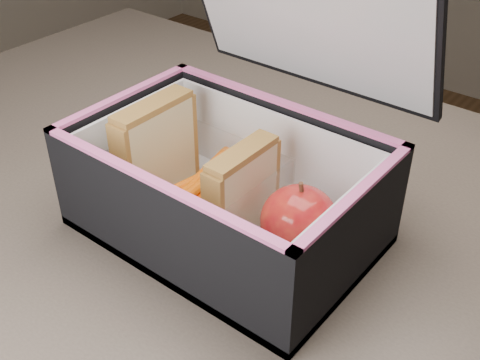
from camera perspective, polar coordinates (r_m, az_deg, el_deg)
The scene contains 8 objects.
kitchen_table at distance 0.71m, azimuth -0.40°, elevation -9.48°, with size 1.20×0.80×0.75m.
lunch_bag at distance 0.60m, azimuth -1.08°, elevation 0.04°, with size 0.29×0.26×0.29m.
plastic_tub at distance 0.62m, azimuth -4.02°, elevation -0.37°, with size 0.16×0.12×0.07m, color white, non-canonical shape.
sandwich_left at distance 0.65m, azimuth -7.97°, elevation 3.09°, with size 0.03×0.10×0.11m.
sandwich_right at distance 0.58m, azimuth 0.21°, elevation -1.10°, with size 0.02×0.08×0.09m.
carrot_sticks at distance 0.63m, azimuth -4.22°, elevation -1.60°, with size 0.05×0.17×0.03m.
paper_napkin at distance 0.59m, azimuth 5.75°, elevation -6.36°, with size 0.08×0.08×0.01m, color white.
red_apple at distance 0.56m, azimuth 5.61°, elevation -3.87°, with size 0.08×0.08×0.08m.
Camera 1 is at (0.32, -0.39, 1.15)m, focal length 45.00 mm.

